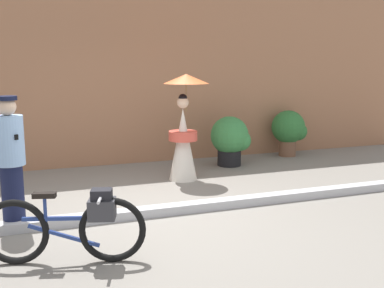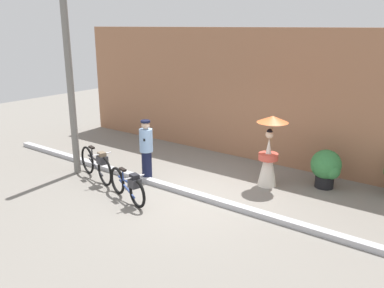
{
  "view_description": "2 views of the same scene",
  "coord_description": "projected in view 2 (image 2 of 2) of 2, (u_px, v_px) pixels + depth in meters",
  "views": [
    {
      "loc": [
        -1.36,
        -5.5,
        1.96
      ],
      "look_at": [
        0.68,
        0.15,
        0.9
      ],
      "focal_mm": 42.24,
      "sensor_mm": 36.0,
      "label": 1
    },
    {
      "loc": [
        5.21,
        -7.08,
        3.9
      ],
      "look_at": [
        -0.25,
        0.27,
        1.19
      ],
      "focal_mm": 37.69,
      "sensor_mm": 36.0,
      "label": 2
    }
  ],
  "objects": [
    {
      "name": "bicycle_near_officer",
      "position": [
        97.0,
        164.0,
        10.43
      ],
      "size": [
        1.78,
        0.65,
        0.85
      ],
      "color": "black",
      "rests_on": "ground_plane"
    },
    {
      "name": "utility_pole",
      "position": [
        70.0,
        85.0,
        10.41
      ],
      "size": [
        0.18,
        0.18,
        4.8
      ],
      "primitive_type": "cylinder",
      "color": "slate",
      "rests_on": "ground_plane"
    },
    {
      "name": "building_wall",
      "position": [
        264.0,
        96.0,
        11.65
      ],
      "size": [
        14.0,
        0.4,
        3.84
      ],
      "primitive_type": "cube",
      "color": "#9E6B4C",
      "rests_on": "ground_plane"
    },
    {
      "name": "potted_plant_small",
      "position": [
        327.0,
        167.0,
        9.91
      ],
      "size": [
        0.76,
        0.74,
        0.97
      ],
      "color": "black",
      "rests_on": "ground_plane"
    },
    {
      "name": "person_with_parasol",
      "position": [
        269.0,
        152.0,
        9.95
      ],
      "size": [
        0.77,
        0.77,
        1.8
      ],
      "color": "silver",
      "rests_on": "ground_plane"
    },
    {
      "name": "ground_plane",
      "position": [
        194.0,
        196.0,
        9.54
      ],
      "size": [
        30.0,
        30.0,
        0.0
      ],
      "primitive_type": "plane",
      "color": "gray"
    },
    {
      "name": "sidewalk_curb",
      "position": [
        194.0,
        194.0,
        9.52
      ],
      "size": [
        14.0,
        0.2,
        0.12
      ],
      "primitive_type": "cube",
      "color": "#B2B2B7",
      "rests_on": "ground_plane"
    },
    {
      "name": "bicycle_far_side",
      "position": [
        128.0,
        185.0,
        9.17
      ],
      "size": [
        1.57,
        0.6,
        0.76
      ],
      "color": "black",
      "rests_on": "ground_plane"
    },
    {
      "name": "person_officer",
      "position": [
        146.0,
        149.0,
        10.32
      ],
      "size": [
        0.34,
        0.35,
        1.6
      ],
      "color": "#141938",
      "rests_on": "ground_plane"
    }
  ]
}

